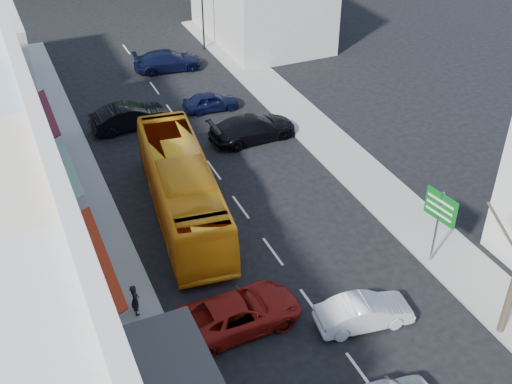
{
  "coord_description": "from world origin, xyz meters",
  "views": [
    {
      "loc": [
        -10.32,
        -17.4,
        19.57
      ],
      "look_at": [
        0.0,
        6.0,
        2.2
      ],
      "focal_mm": 45.0,
      "sensor_mm": 36.0,
      "label": 1
    }
  ],
  "objects_px": {
    "bus": "(182,189)",
    "pedestrian_left": "(135,298)",
    "car_red": "(238,314)",
    "traffic_signal": "(203,15)",
    "direction_sign": "(436,229)",
    "car_white": "(364,312)"
  },
  "relations": [
    {
      "from": "bus",
      "to": "pedestrian_left",
      "type": "bearing_deg",
      "value": -116.89
    },
    {
      "from": "car_red",
      "to": "traffic_signal",
      "type": "distance_m",
      "value": 30.81
    },
    {
      "from": "bus",
      "to": "direction_sign",
      "type": "xyz_separation_m",
      "value": [
        9.32,
        -8.26,
        0.42
      ]
    },
    {
      "from": "car_red",
      "to": "pedestrian_left",
      "type": "height_order",
      "value": "pedestrian_left"
    },
    {
      "from": "pedestrian_left",
      "to": "traffic_signal",
      "type": "height_order",
      "value": "traffic_signal"
    },
    {
      "from": "traffic_signal",
      "to": "bus",
      "type": "bearing_deg",
      "value": 58.19
    },
    {
      "from": "pedestrian_left",
      "to": "direction_sign",
      "type": "distance_m",
      "value": 13.65
    },
    {
      "from": "bus",
      "to": "pedestrian_left",
      "type": "xyz_separation_m",
      "value": [
        -4.13,
        -6.11,
        -0.55
      ]
    },
    {
      "from": "pedestrian_left",
      "to": "direction_sign",
      "type": "bearing_deg",
      "value": -97.06
    },
    {
      "from": "bus",
      "to": "traffic_signal",
      "type": "distance_m",
      "value": 22.71
    },
    {
      "from": "pedestrian_left",
      "to": "car_white",
      "type": "bearing_deg",
      "value": -114.76
    },
    {
      "from": "car_red",
      "to": "traffic_signal",
      "type": "bearing_deg",
      "value": -19.76
    },
    {
      "from": "car_red",
      "to": "pedestrian_left",
      "type": "relative_size",
      "value": 2.71
    },
    {
      "from": "bus",
      "to": "car_red",
      "type": "height_order",
      "value": "bus"
    },
    {
      "from": "car_red",
      "to": "traffic_signal",
      "type": "height_order",
      "value": "traffic_signal"
    },
    {
      "from": "direction_sign",
      "to": "traffic_signal",
      "type": "distance_m",
      "value": 29.21
    },
    {
      "from": "car_white",
      "to": "pedestrian_left",
      "type": "height_order",
      "value": "pedestrian_left"
    },
    {
      "from": "bus",
      "to": "car_red",
      "type": "bearing_deg",
      "value": -86.01
    },
    {
      "from": "bus",
      "to": "car_white",
      "type": "relative_size",
      "value": 2.64
    },
    {
      "from": "pedestrian_left",
      "to": "traffic_signal",
      "type": "distance_m",
      "value": 29.99
    },
    {
      "from": "pedestrian_left",
      "to": "traffic_signal",
      "type": "xyz_separation_m",
      "value": [
        12.85,
        27.04,
        1.78
      ]
    },
    {
      "from": "car_white",
      "to": "bus",
      "type": "bearing_deg",
      "value": 30.71
    }
  ]
}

